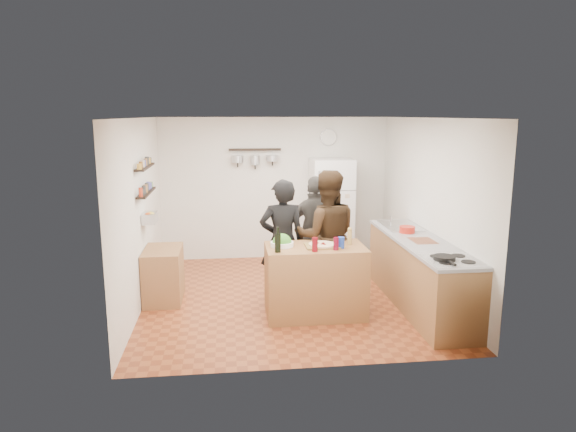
{
  "coord_description": "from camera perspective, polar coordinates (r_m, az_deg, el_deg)",
  "views": [
    {
      "loc": [
        -0.82,
        -6.88,
        2.55
      ],
      "look_at": [
        0.0,
        0.1,
        1.15
      ],
      "focal_mm": 32.0,
      "sensor_mm": 36.0,
      "label": 1
    }
  ],
  "objects": [
    {
      "name": "prep_island",
      "position": [
        6.62,
        3.03,
        -7.2
      ],
      "size": [
        1.25,
        0.72,
        0.91
      ],
      "primitive_type": "cube",
      "color": "brown",
      "rests_on": "floor"
    },
    {
      "name": "pepper_mill",
      "position": [
        6.6,
        6.86,
        -2.4
      ],
      "size": [
        0.06,
        0.06,
        0.18
      ],
      "primitive_type": "cylinder",
      "color": "#AD8C48",
      "rests_on": "prep_island"
    },
    {
      "name": "spice_shelf_upper",
      "position": [
        7.2,
        -15.6,
        5.27
      ],
      "size": [
        0.12,
        1.0,
        0.02
      ],
      "primitive_type": "cube",
      "color": "black",
      "rests_on": "left_wall"
    },
    {
      "name": "stove_top",
      "position": [
        6.16,
        17.78,
        -4.71
      ],
      "size": [
        0.6,
        0.62,
        0.02
      ],
      "primitive_type": "cube",
      "color": "white",
      "rests_on": "counter_run"
    },
    {
      "name": "pot_rack",
      "position": [
        8.91,
        -3.7,
        7.38
      ],
      "size": [
        0.9,
        0.04,
        0.04
      ],
      "primitive_type": "cube",
      "color": "black",
      "rests_on": "back_wall"
    },
    {
      "name": "counter_run",
      "position": [
        7.13,
        14.42,
        -6.23
      ],
      "size": [
        0.63,
        2.63,
        0.9
      ],
      "primitive_type": "cube",
      "color": "#9E7042",
      "rests_on": "floor"
    },
    {
      "name": "side_table",
      "position": [
        7.35,
        -13.66,
        -6.35
      ],
      "size": [
        0.5,
        0.8,
        0.73
      ],
      "primitive_type": "cube",
      "color": "#9D6542",
      "rests_on": "floor"
    },
    {
      "name": "cutting_board",
      "position": [
        6.96,
        14.76,
        -2.74
      ],
      "size": [
        0.3,
        0.4,
        0.02
      ],
      "primitive_type": "cube",
      "color": "#9C5639",
      "rests_on": "counter_run"
    },
    {
      "name": "spice_shelf_lower",
      "position": [
        7.24,
        -15.46,
        2.52
      ],
      "size": [
        0.12,
        1.0,
        0.02
      ],
      "primitive_type": "cube",
      "color": "black",
      "rests_on": "left_wall"
    },
    {
      "name": "person_left",
      "position": [
        6.97,
        -0.64,
        -2.84
      ],
      "size": [
        0.63,
        0.42,
        1.7
      ],
      "primitive_type": "imported",
      "rotation": [
        0.0,
        0.0,
        3.17
      ],
      "color": "black",
      "rests_on": "floor"
    },
    {
      "name": "pizza_board",
      "position": [
        6.48,
        3.8,
        -3.32
      ],
      "size": [
        0.42,
        0.34,
        0.02
      ],
      "primitive_type": "cube",
      "color": "brown",
      "rests_on": "prep_island"
    },
    {
      "name": "pizza",
      "position": [
        6.48,
        3.8,
        -3.16
      ],
      "size": [
        0.34,
        0.34,
        0.02
      ],
      "primitive_type": "cylinder",
      "color": "beige",
      "rests_on": "pizza_board"
    },
    {
      "name": "room_shell",
      "position": [
        7.43,
        -0.26,
        1.19
      ],
      "size": [
        4.2,
        4.2,
        4.2
      ],
      "color": "brown",
      "rests_on": "ground"
    },
    {
      "name": "sink",
      "position": [
        7.78,
        12.35,
        -1.13
      ],
      "size": [
        0.5,
        0.8,
        0.03
      ],
      "primitive_type": "cube",
      "color": "silver",
      "rests_on": "counter_run"
    },
    {
      "name": "person_back",
      "position": [
        7.47,
        3.15,
        -1.97
      ],
      "size": [
        1.05,
        0.6,
        1.68
      ],
      "primitive_type": "imported",
      "rotation": [
        0.0,
        0.0,
        2.94
      ],
      "color": "#2D2B28",
      "rests_on": "floor"
    },
    {
      "name": "wine_glass_near",
      "position": [
        6.23,
        3.0,
        -3.18
      ],
      "size": [
        0.07,
        0.07,
        0.17
      ],
      "primitive_type": "cylinder",
      "color": "#5E080F",
      "rests_on": "prep_island"
    },
    {
      "name": "wine_glass_far",
      "position": [
        6.32,
        5.36,
        -3.08
      ],
      "size": [
        0.06,
        0.06,
        0.16
      ],
      "primitive_type": "cylinder",
      "color": "#59071A",
      "rests_on": "prep_island"
    },
    {
      "name": "salad_bowl",
      "position": [
        6.47,
        -0.67,
        -3.14
      ],
      "size": [
        0.29,
        0.29,
        0.06
      ],
      "primitive_type": "cylinder",
      "color": "white",
      "rests_on": "prep_island"
    },
    {
      "name": "skillet",
      "position": [
        6.11,
        16.97,
        -4.48
      ],
      "size": [
        0.25,
        0.25,
        0.05
      ],
      "primitive_type": "cylinder",
      "color": "black",
      "rests_on": "stove_top"
    },
    {
      "name": "wall_clock",
      "position": [
        9.14,
        4.52,
        8.72
      ],
      "size": [
        0.3,
        0.03,
        0.3
      ],
      "primitive_type": "cylinder",
      "rotation": [
        1.57,
        0.0,
        0.0
      ],
      "color": "silver",
      "rests_on": "back_wall"
    },
    {
      "name": "red_bowl",
      "position": [
        7.36,
        13.1,
        -1.48
      ],
      "size": [
        0.21,
        0.21,
        0.09
      ],
      "primitive_type": "cylinder",
      "color": "red",
      "rests_on": "counter_run"
    },
    {
      "name": "salt_canister",
      "position": [
        6.41,
        5.91,
        -2.96
      ],
      "size": [
        0.09,
        0.09,
        0.14
      ],
      "primitive_type": "cylinder",
      "color": "navy",
      "rests_on": "prep_island"
    },
    {
      "name": "person_center",
      "position": [
        7.02,
        4.28,
        -2.28
      ],
      "size": [
        0.93,
        0.76,
        1.82
      ],
      "primitive_type": "imported",
      "rotation": [
        0.0,
        0.0,
        3.06
      ],
      "color": "black",
      "rests_on": "floor"
    },
    {
      "name": "wine_bottle",
      "position": [
        6.18,
        -1.15,
        -3.05
      ],
      "size": [
        0.07,
        0.07,
        0.22
      ],
      "primitive_type": "cylinder",
      "color": "black",
      "rests_on": "prep_island"
    },
    {
      "name": "fridge",
      "position": [
        8.96,
        4.8,
        0.61
      ],
      "size": [
        0.7,
        0.68,
        1.8
      ],
      "primitive_type": "cube",
      "color": "white",
      "rests_on": "floor"
    },
    {
      "name": "produce_basket",
      "position": [
        7.3,
        -15.08,
        -0.19
      ],
      "size": [
        0.18,
        0.35,
        0.14
      ],
      "primitive_type": "cube",
      "color": "silver",
      "rests_on": "left_wall"
    }
  ]
}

